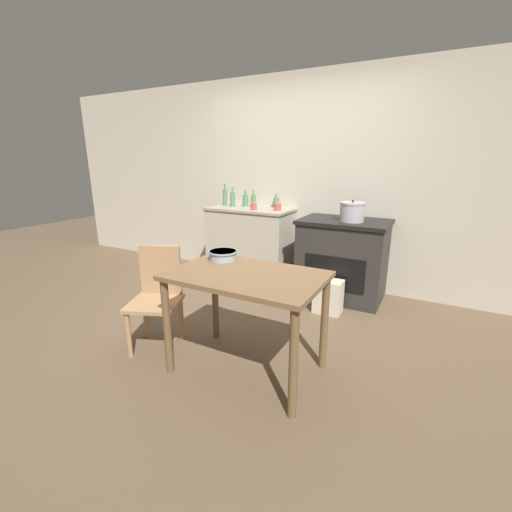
# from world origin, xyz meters

# --- Properties ---
(ground_plane) EXTENTS (14.00, 14.00, 0.00)m
(ground_plane) POSITION_xyz_m (0.00, 0.00, 0.00)
(ground_plane) COLOR brown
(wall_back) EXTENTS (8.00, 0.07, 2.55)m
(wall_back) POSITION_xyz_m (0.00, 1.58, 1.27)
(wall_back) COLOR beige
(wall_back) RESTS_ON ground_plane
(counter_cabinet) EXTENTS (1.10, 0.55, 0.95)m
(counter_cabinet) POSITION_xyz_m (-0.59, 1.29, 0.48)
(counter_cabinet) COLOR #B2A893
(counter_cabinet) RESTS_ON ground_plane
(stove) EXTENTS (0.97, 0.68, 0.91)m
(stove) POSITION_xyz_m (0.66, 1.23, 0.46)
(stove) COLOR #2D2B28
(stove) RESTS_ON ground_plane
(work_table) EXTENTS (1.09, 0.71, 0.78)m
(work_table) POSITION_xyz_m (0.42, -0.55, 0.66)
(work_table) COLOR brown
(work_table) RESTS_ON ground_plane
(chair) EXTENTS (0.52, 0.52, 0.85)m
(chair) POSITION_xyz_m (-0.44, -0.57, 0.45)
(chair) COLOR #A87F56
(chair) RESTS_ON ground_plane
(flour_sack) EXTENTS (0.28, 0.20, 0.35)m
(flour_sack) POSITION_xyz_m (0.66, 0.74, 0.18)
(flour_sack) COLOR beige
(flour_sack) RESTS_ON ground_plane
(stock_pot) EXTENTS (0.27, 0.27, 0.23)m
(stock_pot) POSITION_xyz_m (0.74, 1.16, 1.01)
(stock_pot) COLOR #A8A8AD
(stock_pot) RESTS_ON stove
(mixing_bowl_large) EXTENTS (0.23, 0.23, 0.07)m
(mixing_bowl_large) POSITION_xyz_m (0.08, -0.34, 0.82)
(mixing_bowl_large) COLOR #93A8B2
(mixing_bowl_large) RESTS_ON work_table
(bottle_far_left) EXTENTS (0.06, 0.06, 0.29)m
(bottle_far_left) POSITION_xyz_m (-1.00, 1.35, 1.06)
(bottle_far_left) COLOR #517F5B
(bottle_far_left) RESTS_ON counter_cabinet
(bottle_left) EXTENTS (0.06, 0.06, 0.25)m
(bottle_left) POSITION_xyz_m (-0.86, 1.31, 1.05)
(bottle_left) COLOR #517F5B
(bottle_left) RESTS_ON counter_cabinet
(bottle_mid_left) EXTENTS (0.07, 0.07, 0.17)m
(bottle_mid_left) POSITION_xyz_m (-0.31, 1.48, 1.02)
(bottle_mid_left) COLOR #517F5B
(bottle_mid_left) RESTS_ON counter_cabinet
(bottle_center_left) EXTENTS (0.07, 0.07, 0.21)m
(bottle_center_left) POSITION_xyz_m (-0.71, 1.40, 1.03)
(bottle_center_left) COLOR #517F5B
(bottle_center_left) RESTS_ON counter_cabinet
(bottle_center) EXTENTS (0.06, 0.06, 0.22)m
(bottle_center) POSITION_xyz_m (-0.59, 1.40, 1.03)
(bottle_center) COLOR #517F5B
(bottle_center) RESTS_ON counter_cabinet
(cup_center_right) EXTENTS (0.09, 0.09, 0.09)m
(cup_center_right) POSITION_xyz_m (-0.18, 1.25, 0.99)
(cup_center_right) COLOR #B74C42
(cup_center_right) RESTS_ON counter_cabinet
(cup_mid_right) EXTENTS (0.08, 0.08, 0.09)m
(cup_mid_right) POSITION_xyz_m (-0.46, 1.16, 0.99)
(cup_mid_right) COLOR #B74C42
(cup_mid_right) RESTS_ON counter_cabinet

